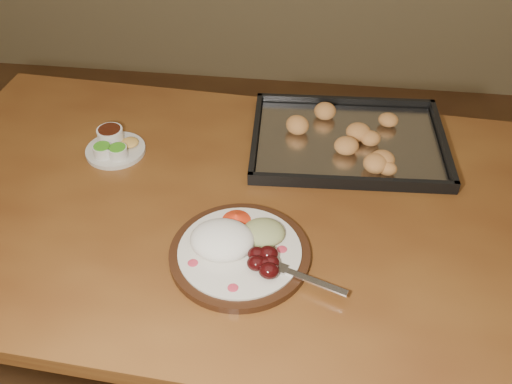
# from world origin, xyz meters

# --- Properties ---
(dining_table) EXTENTS (1.55, 0.99, 0.75)m
(dining_table) POSITION_xyz_m (-0.05, 0.17, 0.65)
(dining_table) COLOR brown
(dining_table) RESTS_ON ground
(dinner_plate) EXTENTS (0.36, 0.29, 0.07)m
(dinner_plate) POSITION_xyz_m (-0.01, 0.02, 0.77)
(dinner_plate) COLOR black
(dinner_plate) RESTS_ON dining_table
(condiment_saucer) EXTENTS (0.15, 0.15, 0.05)m
(condiment_saucer) POSITION_xyz_m (-0.37, 0.32, 0.77)
(condiment_saucer) COLOR beige
(condiment_saucer) RESTS_ON dining_table
(baking_tray) EXTENTS (0.50, 0.38, 0.05)m
(baking_tray) POSITION_xyz_m (0.21, 0.42, 0.76)
(baking_tray) COLOR black
(baking_tray) RESTS_ON dining_table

